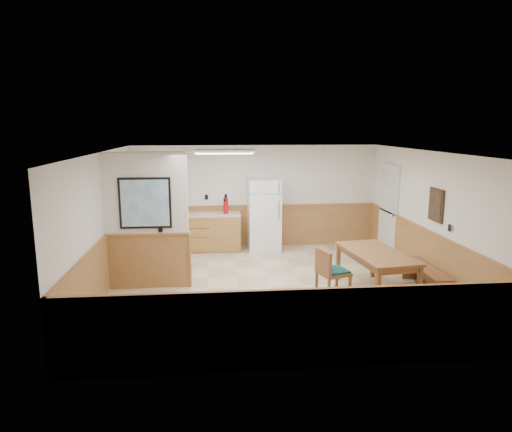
{
  "coord_description": "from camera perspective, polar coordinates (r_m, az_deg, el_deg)",
  "views": [
    {
      "loc": [
        -1.04,
        -8.06,
        2.94
      ],
      "look_at": [
        -0.23,
        0.4,
        1.27
      ],
      "focal_mm": 32.0,
      "sensor_mm": 36.0,
      "label": 1
    }
  ],
  "objects": [
    {
      "name": "wainscot_left",
      "position": [
        8.65,
        -18.27,
        -5.86
      ],
      "size": [
        0.04,
        6.0,
        1.0
      ],
      "primitive_type": "cube",
      "color": "#B06F46",
      "rests_on": "ground"
    },
    {
      "name": "wall_painting",
      "position": [
        8.85,
        21.56,
        1.29
      ],
      "size": [
        0.04,
        0.5,
        0.6
      ],
      "color": "#382216",
      "rests_on": "right_wall"
    },
    {
      "name": "right_wall",
      "position": [
        9.18,
        20.78,
        -0.23
      ],
      "size": [
        0.02,
        6.0,
        2.5
      ],
      "primitive_type": "cube",
      "color": "white",
      "rests_on": "ground"
    },
    {
      "name": "dining_chair",
      "position": [
        8.11,
        9.11,
        -6.58
      ],
      "size": [
        0.78,
        0.63,
        0.85
      ],
      "rotation": [
        0.0,
        0.0,
        0.29
      ],
      "color": "#9C6939",
      "rests_on": "ground"
    },
    {
      "name": "fire_extinguisher",
      "position": [
        10.86,
        -3.79,
        1.37
      ],
      "size": [
        0.14,
        0.14,
        0.47
      ],
      "rotation": [
        0.0,
        0.0,
        0.26
      ],
      "color": "red",
      "rests_on": "kitchen_counter"
    },
    {
      "name": "wainscot_back",
      "position": [
        11.36,
        -0.07,
        -1.29
      ],
      "size": [
        6.0,
        0.04,
        1.0
      ],
      "primitive_type": "cube",
      "color": "#B06F46",
      "rests_on": "ground"
    },
    {
      "name": "exterior_door",
      "position": [
        10.91,
        16.19,
        0.7
      ],
      "size": [
        0.07,
        1.02,
        2.15
      ],
      "color": "silver",
      "rests_on": "ground"
    },
    {
      "name": "dining_table",
      "position": [
        8.43,
        14.78,
        -4.98
      ],
      "size": [
        1.08,
        1.83,
        0.75
      ],
      "rotation": [
        0.0,
        0.0,
        0.13
      ],
      "color": "#9C6939",
      "rests_on": "ground"
    },
    {
      "name": "dining_bench",
      "position": [
        8.85,
        20.47,
        -6.69
      ],
      "size": [
        0.37,
        1.49,
        0.45
      ],
      "rotation": [
        0.0,
        0.0,
        -0.03
      ],
      "color": "#9C6939",
      "rests_on": "ground"
    },
    {
      "name": "ceiling",
      "position": [
        8.14,
        1.92,
        8.01
      ],
      "size": [
        6.0,
        6.0,
        0.02
      ],
      "primitive_type": "cube",
      "color": "white",
      "rests_on": "back_wall"
    },
    {
      "name": "refrigerator",
      "position": [
        10.96,
        1.02,
        0.18
      ],
      "size": [
        0.76,
        0.72,
        1.72
      ],
      "rotation": [
        0.0,
        0.0,
        0.01
      ],
      "color": "white",
      "rests_on": "ground"
    },
    {
      "name": "fluorescent_fixture",
      "position": [
        9.38,
        -4.02,
        8.07
      ],
      "size": [
        1.2,
        0.3,
        0.09
      ],
      "color": "silver",
      "rests_on": "ceiling"
    },
    {
      "name": "left_wall",
      "position": [
        8.47,
        -18.71,
        -1.0
      ],
      "size": [
        0.02,
        6.0,
        2.5
      ],
      "primitive_type": "cube",
      "color": "white",
      "rests_on": "ground"
    },
    {
      "name": "partition_wall",
      "position": [
        8.52,
        -13.5,
        -0.76
      ],
      "size": [
        1.5,
        0.2,
        2.5
      ],
      "color": "white",
      "rests_on": "ground"
    },
    {
      "name": "ground",
      "position": [
        8.65,
        1.81,
        -8.77
      ],
      "size": [
        6.0,
        6.0,
        0.0
      ],
      "primitive_type": "plane",
      "color": "beige",
      "rests_on": "ground"
    },
    {
      "name": "back_wall",
      "position": [
        11.24,
        -0.08,
        2.47
      ],
      "size": [
        6.0,
        0.02,
        2.5
      ],
      "primitive_type": "cube",
      "color": "white",
      "rests_on": "ground"
    },
    {
      "name": "soap_bottle",
      "position": [
        10.94,
        -10.85,
        0.79
      ],
      "size": [
        0.09,
        0.09,
        0.24
      ],
      "primitive_type": "cylinder",
      "rotation": [
        0.0,
        0.0,
        0.31
      ],
      "color": "#198A38",
      "rests_on": "kitchen_counter"
    },
    {
      "name": "kitchen_counter",
      "position": [
        11.03,
        -6.19,
        -1.94
      ],
      "size": [
        2.2,
        0.61,
        1.0
      ],
      "color": "#AB7C3D",
      "rests_on": "ground"
    },
    {
      "name": "wainscot_right",
      "position": [
        9.34,
        20.35,
        -4.75
      ],
      "size": [
        0.04,
        6.0,
        1.0
      ],
      "primitive_type": "cube",
      "color": "#B06F46",
      "rests_on": "ground"
    },
    {
      "name": "kitchen_window",
      "position": [
        11.18,
        -10.87,
        3.77
      ],
      "size": [
        0.8,
        0.04,
        1.0
      ],
      "color": "silver",
      "rests_on": "back_wall"
    }
  ]
}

